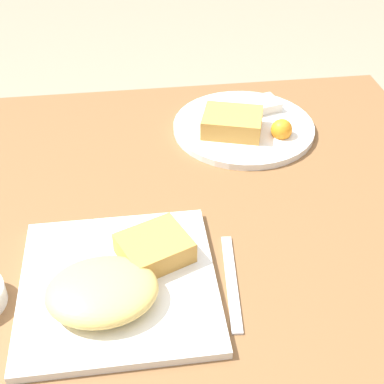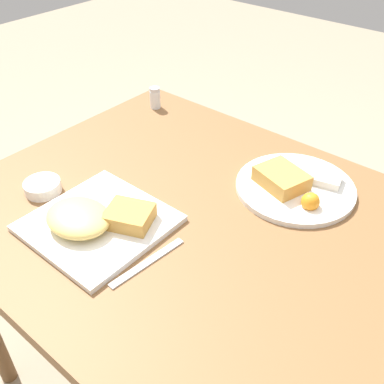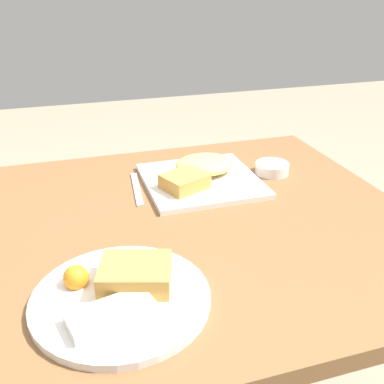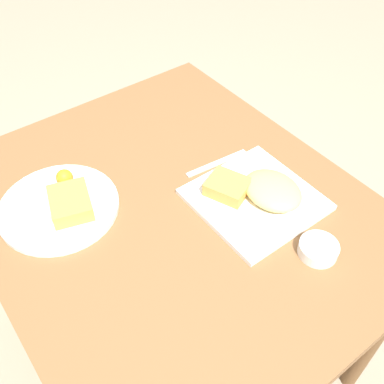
# 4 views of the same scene
# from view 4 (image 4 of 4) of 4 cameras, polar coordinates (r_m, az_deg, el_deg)

# --- Properties ---
(ground_plane) EXTENTS (8.00, 8.00, 0.00)m
(ground_plane) POSITION_cam_4_polar(r_m,az_deg,el_deg) (1.76, -1.65, -18.37)
(ground_plane) COLOR gray
(dining_table) EXTENTS (1.06, 0.90, 0.75)m
(dining_table) POSITION_cam_4_polar(r_m,az_deg,el_deg) (1.19, -2.32, -4.40)
(dining_table) COLOR brown
(dining_table) RESTS_ON ground_plane
(plate_square_near) EXTENTS (0.29, 0.29, 0.06)m
(plate_square_near) POSITION_cam_4_polar(r_m,az_deg,el_deg) (1.14, 8.37, -0.28)
(plate_square_near) COLOR white
(plate_square_near) RESTS_ON dining_table
(plate_oval_far) EXTENTS (0.30, 0.30, 0.05)m
(plate_oval_far) POSITION_cam_4_polar(r_m,az_deg,el_deg) (1.16, -16.45, -1.56)
(plate_oval_far) COLOR white
(plate_oval_far) RESTS_ON dining_table
(sauce_ramekin) EXTENTS (0.09, 0.09, 0.03)m
(sauce_ramekin) POSITION_cam_4_polar(r_m,az_deg,el_deg) (1.06, 15.75, -6.96)
(sauce_ramekin) COLOR white
(sauce_ramekin) RESTS_ON dining_table
(butter_knife) EXTENTS (0.04, 0.19, 0.00)m
(butter_knife) POSITION_cam_4_polar(r_m,az_deg,el_deg) (1.24, 3.18, 3.68)
(butter_knife) COLOR silver
(butter_knife) RESTS_ON dining_table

